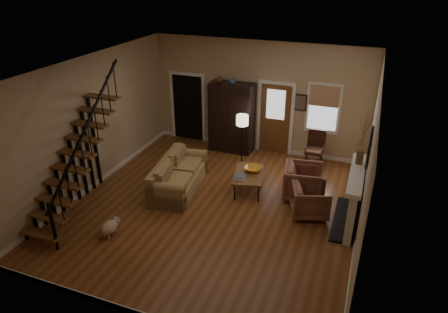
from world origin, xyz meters
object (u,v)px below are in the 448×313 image
(floor_lamp, at_px, (242,140))
(armchair_right, at_px, (303,182))
(sofa, at_px, (179,175))
(armchair_left, at_px, (310,200))
(armoire, at_px, (232,118))
(coffee_table, at_px, (248,181))
(side_chair, at_px, (315,149))

(floor_lamp, bearing_deg, armchair_right, -30.69)
(sofa, relative_size, armchair_left, 2.58)
(armoire, bearing_deg, coffee_table, -60.02)
(armoire, xyz_separation_m, floor_lamp, (0.60, -0.81, -0.31))
(armoire, height_order, floor_lamp, armoire)
(armchair_left, bearing_deg, armchair_right, 5.42)
(coffee_table, relative_size, floor_lamp, 0.84)
(armchair_left, bearing_deg, coffee_table, 53.26)
(coffee_table, height_order, floor_lamp, floor_lamp)
(coffee_table, relative_size, armchair_left, 1.50)
(coffee_table, relative_size, side_chair, 1.21)
(armchair_right, distance_m, side_chair, 1.78)
(coffee_table, bearing_deg, floor_lamp, 115.43)
(armoire, xyz_separation_m, side_chair, (2.55, -0.20, -0.54))
(floor_lamp, bearing_deg, armchair_left, -39.59)
(sofa, bearing_deg, side_chair, 32.09)
(armoire, height_order, coffee_table, armoire)
(armoire, distance_m, side_chair, 2.61)
(sofa, xyz_separation_m, floor_lamp, (1.03, 1.91, 0.34))
(armoire, bearing_deg, floor_lamp, -53.43)
(armchair_left, height_order, floor_lamp, floor_lamp)
(sofa, xyz_separation_m, coffee_table, (1.66, 0.59, -0.16))
(sofa, relative_size, floor_lamp, 1.44)
(armchair_right, relative_size, side_chair, 0.90)
(sofa, height_order, side_chair, side_chair)
(armchair_left, distance_m, armchair_right, 0.78)
(coffee_table, bearing_deg, armchair_left, -18.93)
(armoire, distance_m, floor_lamp, 1.05)
(armchair_right, bearing_deg, armoire, 43.67)
(side_chair, bearing_deg, sofa, -139.84)
(armoire, xyz_separation_m, armchair_right, (2.57, -1.97, -0.63))
(coffee_table, height_order, armchair_right, armchair_right)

